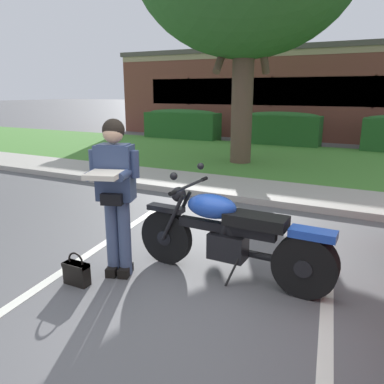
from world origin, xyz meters
name	(u,v)px	position (x,y,z in m)	size (l,w,h in m)	color
ground_plane	(196,301)	(0.00, 0.00, 0.00)	(140.00, 140.00, 0.00)	#565659
curb_strip	(285,204)	(0.00, 3.48, 0.06)	(60.00, 0.20, 0.12)	#ADA89E
concrete_walk	(296,194)	(0.00, 4.33, 0.04)	(60.00, 1.50, 0.08)	#ADA89E
grass_lawn	(326,163)	(0.00, 8.10, 0.03)	(60.00, 6.03, 0.06)	#478433
stall_stripe_0	(80,260)	(-1.67, 0.20, 0.00)	(0.12, 4.40, 0.01)	silver
stall_stripe_1	(326,323)	(1.18, 0.20, 0.00)	(0.12, 4.40, 0.01)	silver
motorcycle	(238,237)	(0.18, 0.62, 0.48)	(2.24, 0.82, 1.18)	black
rider_person	(115,186)	(-1.02, 0.12, 1.01)	(0.55, 0.65, 1.70)	black
handbag	(76,271)	(-1.27, -0.26, 0.14)	(0.28, 0.13, 0.36)	black
hedge_left	(182,124)	(-6.24, 11.13, 0.65)	(3.18, 0.90, 1.24)	#235623
hedge_center_left	(281,128)	(-2.08, 11.13, 0.65)	(2.79, 0.90, 1.24)	#235623
brick_building	(379,93)	(0.81, 17.70, 1.87)	(22.49, 10.07, 3.73)	brown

